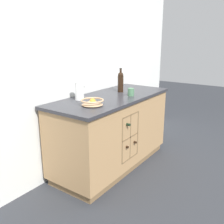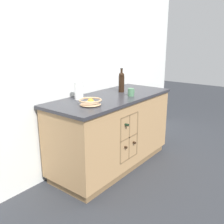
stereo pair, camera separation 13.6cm
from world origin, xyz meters
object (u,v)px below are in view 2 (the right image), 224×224
object	(u,v)px
ceramic_mug	(131,92)
standing_wine_bottle	(121,81)
fruit_bowl	(90,101)
white_pitcher	(79,90)

from	to	relation	value
ceramic_mug	standing_wine_bottle	world-z (taller)	standing_wine_bottle
fruit_bowl	ceramic_mug	xyz separation A→B (m)	(0.65, -0.08, 0.01)
white_pitcher	ceramic_mug	size ratio (longest dim) A/B	1.78
white_pitcher	standing_wine_bottle	distance (m)	0.66
fruit_bowl	white_pitcher	size ratio (longest dim) A/B	1.17
ceramic_mug	standing_wine_bottle	bearing A→B (deg)	62.15
white_pitcher	ceramic_mug	bearing A→B (deg)	-35.41
ceramic_mug	standing_wine_bottle	distance (m)	0.29
fruit_bowl	white_pitcher	world-z (taller)	white_pitcher
white_pitcher	standing_wine_bottle	size ratio (longest dim) A/B	0.67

